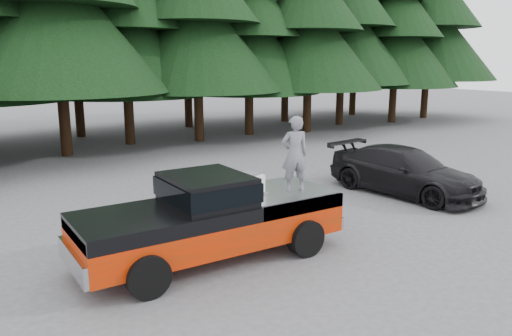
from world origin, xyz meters
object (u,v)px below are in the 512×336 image
pickup_truck (212,230)px  air_compressor (247,186)px  parked_car (404,171)px  man_on_bed (295,154)px

pickup_truck → air_compressor: air_compressor is taller
parked_car → pickup_truck: bearing=-176.5°
pickup_truck → man_on_bed: man_on_bed is taller
pickup_truck → man_on_bed: size_ratio=3.43×
parked_car → man_on_bed: bearing=-170.1°
air_compressor → man_on_bed: bearing=-29.0°
man_on_bed → parked_car: 6.31m
air_compressor → parked_car: (6.96, 1.46, -0.79)m
air_compressor → parked_car: size_ratio=0.12×
pickup_truck → man_on_bed: (2.00, -0.32, 1.54)m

